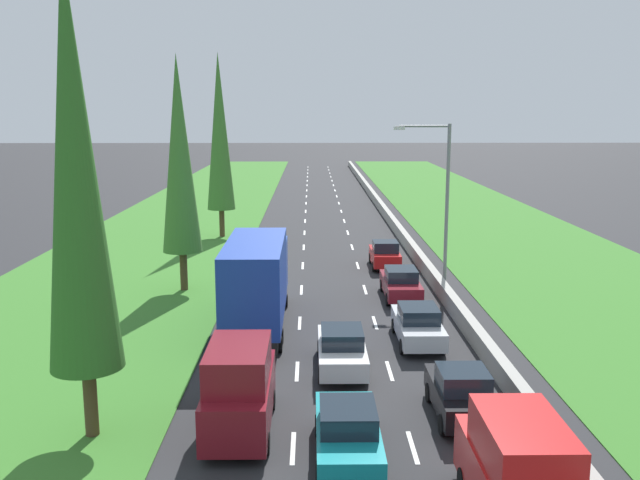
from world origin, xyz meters
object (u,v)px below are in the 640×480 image
object	(u,v)px
red_van_right_lane	(518,474)
poplar_tree_second	(179,155)
maroon_sedan_right_lane	(401,283)
poplar_tree_third	(220,132)
silver_sedan_right_lane	(418,325)
red_hatchback_right_lane	(385,254)
street_light_mast	(441,191)
white_sedan_centre_lane	(342,349)
black_hatchback_right_lane	(461,393)
blue_box_truck_left_lane	(257,282)
teal_sedan_centre_lane_second	(348,432)
maroon_van_left_lane	(240,388)
poplar_tree_nearest	(75,166)

from	to	relation	value
red_van_right_lane	poplar_tree_second	distance (m)	25.66
maroon_sedan_right_lane	poplar_tree_third	bearing A→B (deg)	122.78
silver_sedan_right_lane	red_hatchback_right_lane	bearing A→B (deg)	89.53
poplar_tree_second	street_light_mast	distance (m)	14.60
white_sedan_centre_lane	poplar_tree_second	distance (m)	15.76
red_van_right_lane	poplar_tree_second	size ratio (longest dim) A/B	0.39
red_hatchback_right_lane	white_sedan_centre_lane	bearing A→B (deg)	-101.37
black_hatchback_right_lane	poplar_tree_second	distance (m)	20.95
poplar_tree_third	blue_box_truck_left_lane	bearing A→B (deg)	-78.88
teal_sedan_centre_lane_second	blue_box_truck_left_lane	xyz separation A→B (m)	(-3.43, 11.83, 1.37)
teal_sedan_centre_lane_second	poplar_tree_second	bearing A→B (deg)	113.17
black_hatchback_right_lane	teal_sedan_centre_lane_second	distance (m)	4.54
maroon_sedan_right_lane	white_sedan_centre_lane	size ratio (longest dim) A/B	1.00
maroon_van_left_lane	maroon_sedan_right_lane	xyz separation A→B (m)	(6.86, 15.11, -0.59)
silver_sedan_right_lane	maroon_sedan_right_lane	bearing A→B (deg)	88.52
maroon_van_left_lane	maroon_sedan_right_lane	world-z (taller)	maroon_van_left_lane
silver_sedan_right_lane	poplar_tree_third	bearing A→B (deg)	114.52
maroon_van_left_lane	street_light_mast	size ratio (longest dim) A/B	0.54
red_van_right_lane	street_light_mast	distance (m)	24.32
maroon_van_left_lane	poplar_tree_nearest	bearing A→B (deg)	-176.94
white_sedan_centre_lane	red_van_right_lane	bearing A→B (deg)	-70.38
red_hatchback_right_lane	white_sedan_centre_lane	world-z (taller)	red_hatchback_right_lane
maroon_sedan_right_lane	street_light_mast	xyz separation A→B (m)	(2.67, 3.67, 4.42)
maroon_van_left_lane	poplar_tree_second	xyz separation A→B (m)	(-4.78, 16.91, 5.98)
poplar_tree_second	blue_box_truck_left_lane	bearing A→B (deg)	-56.27
white_sedan_centre_lane	maroon_sedan_right_lane	bearing A→B (deg)	70.57
maroon_van_left_lane	poplar_tree_third	size ratio (longest dim) A/B	0.35
maroon_van_left_lane	white_sedan_centre_lane	xyz separation A→B (m)	(3.33, 5.10, -0.59)
silver_sedan_right_lane	poplar_tree_nearest	size ratio (longest dim) A/B	0.32
maroon_van_left_lane	poplar_tree_third	distance (m)	34.18
black_hatchback_right_lane	poplar_tree_nearest	world-z (taller)	poplar_tree_nearest
red_van_right_lane	blue_box_truck_left_lane	distance (m)	16.84
white_sedan_centre_lane	poplar_tree_nearest	bearing A→B (deg)	-145.57
poplar_tree_nearest	silver_sedan_right_lane	bearing A→B (deg)	36.70
red_hatchback_right_lane	street_light_mast	bearing A→B (deg)	-52.38
maroon_sedan_right_lane	black_hatchback_right_lane	bearing A→B (deg)	-89.69
silver_sedan_right_lane	red_van_right_lane	bearing A→B (deg)	-88.73
maroon_van_left_lane	white_sedan_centre_lane	bearing A→B (deg)	56.83
white_sedan_centre_lane	black_hatchback_right_lane	bearing A→B (deg)	-49.82
teal_sedan_centre_lane_second	maroon_sedan_right_lane	bearing A→B (deg)	77.73
white_sedan_centre_lane	poplar_tree_nearest	world-z (taller)	poplar_tree_nearest
teal_sedan_centre_lane_second	poplar_tree_third	distance (m)	36.55
red_hatchback_right_lane	poplar_tree_third	xyz separation A→B (m)	(-11.57, 10.85, 7.25)
red_hatchback_right_lane	poplar_tree_nearest	world-z (taller)	poplar_tree_nearest
red_hatchback_right_lane	poplar_tree_nearest	distance (m)	26.26
red_van_right_lane	street_light_mast	bearing A→B (deg)	83.87
street_light_mast	red_hatchback_right_lane	bearing A→B (deg)	127.62
black_hatchback_right_lane	maroon_sedan_right_lane	xyz separation A→B (m)	(-0.08, 14.28, -0.02)
red_van_right_lane	street_light_mast	xyz separation A→B (m)	(2.57, 23.88, 3.83)
black_hatchback_right_lane	poplar_tree_third	bearing A→B (deg)	109.91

